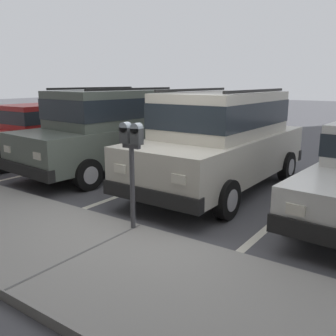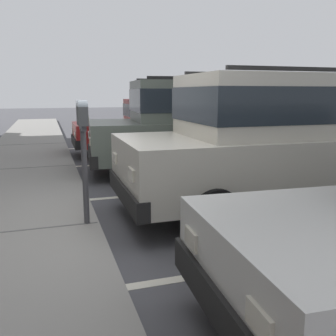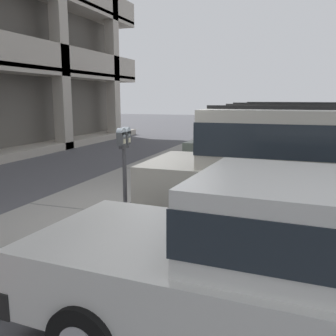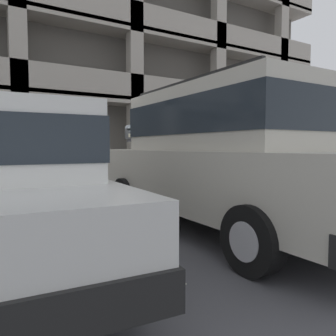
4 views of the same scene
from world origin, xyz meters
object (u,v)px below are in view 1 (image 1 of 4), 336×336
(silver_suv, at_px, (221,137))
(dark_hatchback, at_px, (112,127))
(blue_coupe, at_px, (35,130))
(parking_meter_near, at_px, (132,151))

(silver_suv, bearing_deg, dark_hatchback, 2.14)
(blue_coupe, height_order, parking_meter_near, parking_meter_near)
(parking_meter_near, bearing_deg, dark_hatchback, -42.67)
(dark_hatchback, distance_m, parking_meter_near, 4.11)
(blue_coupe, relative_size, parking_meter_near, 2.95)
(silver_suv, xyz_separation_m, dark_hatchback, (2.93, 0.08, 0.00))
(silver_suv, xyz_separation_m, parking_meter_near, (-0.09, 2.87, 0.16))
(dark_hatchback, height_order, blue_coupe, dark_hatchback)
(blue_coupe, bearing_deg, silver_suv, -176.92)
(silver_suv, bearing_deg, parking_meter_near, 92.25)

